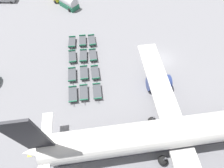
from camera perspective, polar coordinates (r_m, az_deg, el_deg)
The scene contains 16 objects.
ground_plane at distance 38.26m, azimuth 16.45°, elevation 7.81°, with size 500.00×500.00×0.00m, color gray.
airplane at distance 27.68m, azimuth 22.63°, elevation -14.09°, with size 36.30×45.52×13.71m.
fuel_tanker_primary at distance 51.79m, azimuth -14.71°, elevation 24.83°, with size 7.37×7.49×3.23m.
baggage_dolly_row_near_col_a at distance 40.41m, azimuth -12.92°, elevation 13.11°, with size 3.88×1.64×0.92m.
baggage_dolly_row_near_col_b at distance 37.40m, azimuth -12.78°, elevation 8.64°, with size 3.93×1.84×0.92m.
baggage_dolly_row_near_col_c at distance 34.46m, azimuth -12.89°, elevation 2.91°, with size 3.91×1.78×0.92m.
baggage_dolly_row_near_col_d at distance 32.02m, azimuth -12.66°, elevation -3.37°, with size 3.92×1.79×0.92m.
baggage_dolly_row_mid_a_col_a at distance 40.27m, azimuth -9.58°, elevation 13.66°, with size 3.90×1.70×0.92m.
baggage_dolly_row_mid_a_col_b at distance 37.13m, azimuth -9.33°, elevation 9.01°, with size 3.88×1.63×0.92m.
baggage_dolly_row_mid_a_col_c at distance 34.28m, azimuth -9.10°, elevation 3.53°, with size 3.91×1.77×0.92m.
baggage_dolly_row_mid_a_col_d at distance 31.83m, azimuth -9.20°, elevation -2.87°, with size 3.90×1.73×0.92m.
baggage_dolly_row_mid_b_col_a at distance 40.10m, azimuth -6.57°, elevation 13.91°, with size 3.93×1.87×0.92m.
baggage_dolly_row_mid_b_col_b at distance 36.97m, azimuth -6.23°, elevation 9.27°, with size 3.92×1.80×0.92m.
baggage_dolly_row_mid_b_col_c at distance 34.05m, azimuth -5.52°, elevation 3.67°, with size 3.92×1.83×0.92m.
baggage_dolly_row_mid_b_col_d at distance 31.67m, azimuth -4.86°, elevation -2.48°, with size 3.91×1.75×0.92m.
stand_guidance_stripe at distance 28.53m, azimuth 1.57°, elevation -18.87°, with size 2.44×26.90×0.01m.
Camera 1 is at (23.51, -12.06, 27.67)m, focal length 28.00 mm.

